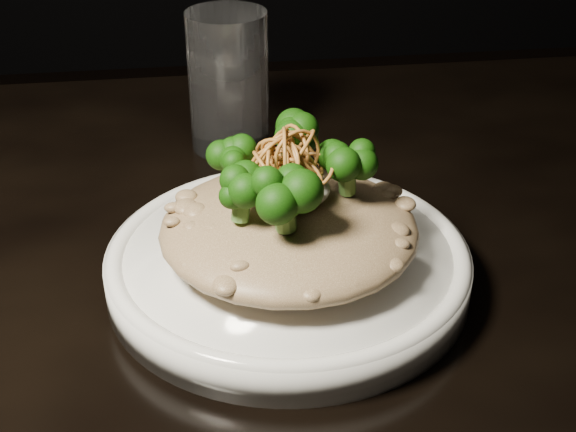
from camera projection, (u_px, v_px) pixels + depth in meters
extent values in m
cube|color=black|center=(307.00, 282.00, 0.61)|extent=(1.10, 0.80, 0.04)
cylinder|color=white|center=(288.00, 266.00, 0.57)|extent=(0.26, 0.26, 0.03)
ellipsoid|color=brown|center=(289.00, 229.00, 0.55)|extent=(0.18, 0.18, 0.04)
ellipsoid|color=silver|center=(292.00, 189.00, 0.54)|extent=(0.05, 0.05, 0.01)
cylinder|color=white|center=(228.00, 82.00, 0.74)|extent=(0.08, 0.08, 0.13)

